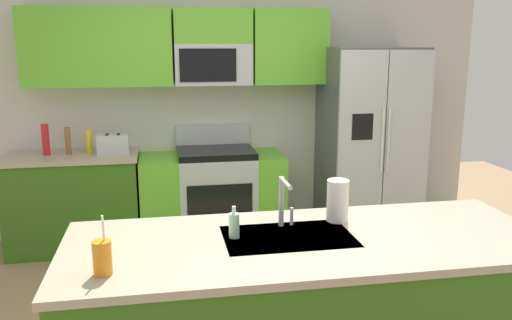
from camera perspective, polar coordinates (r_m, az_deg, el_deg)
The scene contains 13 objects.
kitchen_wall_unit at distance 5.29m, azimuth -4.70°, elevation 7.87°, with size 5.20×0.43×2.60m.
back_counter at distance 5.23m, azimuth -18.83°, elevation -4.23°, with size 1.19×0.63×0.90m.
range_oven at distance 5.19m, azimuth -4.66°, elevation -3.79°, with size 1.36×0.61×1.10m.
refrigerator at distance 5.38m, azimuth 12.01°, elevation 1.83°, with size 0.90×0.76×1.85m.
island_counter at distance 3.00m, azimuth 5.51°, elevation -16.34°, with size 2.53×0.98×0.90m.
toaster at distance 5.01m, azimuth -15.02°, elevation 1.65°, with size 0.28×0.16×0.18m.
pepper_mill at distance 5.10m, azimuth -19.48°, elevation 1.94°, with size 0.05×0.05×0.25m, color brown.
bottle_red at distance 5.14m, azimuth -21.58°, elevation 2.04°, with size 0.06×0.06×0.28m, color red.
bottle_yellow at distance 5.13m, azimuth -17.44°, elevation 1.95°, with size 0.06×0.06×0.22m, color yellow.
sink_faucet at distance 2.91m, azimuth 2.96°, elevation -4.08°, with size 0.08×0.21×0.28m.
drink_cup_orange at distance 2.46m, azimuth -16.12°, elevation -9.99°, with size 0.08×0.08×0.28m.
soap_dispenser at distance 2.79m, azimuth -2.36°, elevation -6.96°, with size 0.06×0.06×0.17m.
paper_towel_roll at distance 3.06m, azimuth 8.73°, elevation -4.31°, with size 0.12×0.12×0.24m, color white.
Camera 1 is at (-0.66, -3.16, 1.90)m, focal length 37.39 mm.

